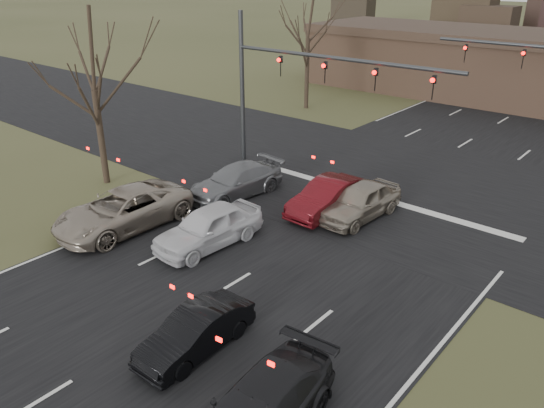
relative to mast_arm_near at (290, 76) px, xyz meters
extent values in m
plane|color=#424625|center=(5.23, -13.00, -5.07)|extent=(360.00, 360.00, 0.00)
cube|color=black|center=(5.23, 2.00, -5.06)|extent=(200.00, 14.00, 0.02)
cylinder|color=#383A3D|center=(-3.27, 0.00, -1.07)|extent=(0.24, 0.24, 8.00)
cylinder|color=#383A3D|center=(2.73, 0.00, 1.13)|extent=(12.00, 0.18, 0.18)
imported|color=black|center=(-0.60, 0.00, 0.43)|extent=(0.16, 0.20, 1.00)
imported|color=black|center=(2.06, 0.00, 0.43)|extent=(0.16, 0.20, 1.00)
imported|color=black|center=(4.73, 0.00, 0.43)|extent=(0.16, 0.20, 1.00)
imported|color=black|center=(7.40, 0.00, 0.43)|extent=(0.16, 0.20, 1.00)
cylinder|color=#383A3D|center=(8.73, 10.00, 1.13)|extent=(11.00, 0.18, 0.18)
imported|color=black|center=(7.94, 10.00, 0.43)|extent=(0.16, 0.20, 1.00)
imported|color=black|center=(4.80, 10.00, 0.43)|extent=(0.16, 0.20, 1.00)
cylinder|color=black|center=(-6.27, -7.00, -2.74)|extent=(0.32, 0.32, 4.68)
cylinder|color=black|center=(-7.77, 12.00, -2.46)|extent=(0.32, 0.32, 5.23)
imported|color=#A29483|center=(-1.27, -9.51, -4.26)|extent=(2.83, 5.90, 1.62)
imported|color=silver|center=(2.55, -8.30, -4.29)|extent=(2.16, 4.73, 1.57)
imported|color=black|center=(6.80, -12.90, -4.46)|extent=(1.43, 3.78, 1.23)
imported|color=slate|center=(-0.07, -4.01, -4.35)|extent=(2.54, 5.16, 1.44)
imported|color=#4D0B0F|center=(4.37, -2.80, -4.33)|extent=(1.62, 4.52, 1.48)
imported|color=gray|center=(5.73, -2.37, -4.31)|extent=(2.11, 4.61, 1.53)
camera|label=1|loc=(16.22, -20.82, 4.91)|focal=35.00mm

